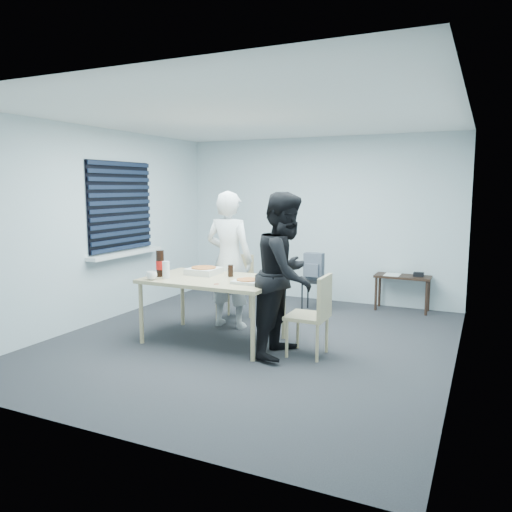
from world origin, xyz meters
The scene contains 19 objects.
room centered at (-2.20, 0.40, 1.44)m, with size 5.00×5.00×5.00m.
dining_table centered at (-0.41, -0.17, 0.70)m, with size 1.56×0.99×0.76m.
chair_far centered at (-0.65, 0.88, 0.51)m, with size 0.42×0.42×0.89m.
chair_right centered at (0.85, -0.18, 0.51)m, with size 0.42×0.42×0.89m.
person_white centered at (-0.54, 0.46, 0.89)m, with size 0.65×0.42×1.77m, color silver.
person_black centered at (0.53, -0.25, 0.89)m, with size 0.86×0.47×1.77m, color black.
side_table centered at (1.39, 2.28, 0.45)m, with size 0.80×0.35×0.53m.
stool centered at (0.20, 1.72, 0.36)m, with size 0.34×0.34×0.47m.
backpack centered at (0.20, 1.71, 0.66)m, with size 0.28×0.20×0.39m.
pizza_box_a centered at (-0.65, 0.01, 0.80)m, with size 0.36×0.36×0.09m.
pizza_box_b centered at (0.08, -0.26, 0.78)m, with size 0.30×0.30×0.04m.
mug_a centered at (-1.00, -0.57, 0.81)m, with size 0.12×0.12×0.10m, color white.
mug_b centered at (-0.34, 0.13, 0.81)m, with size 0.10×0.10×0.09m, color white.
cola_glass centered at (-0.27, -0.01, 0.83)m, with size 0.07×0.07×0.14m, color black.
soda_bottle centered at (-1.04, -0.34, 0.91)m, with size 0.10×0.10×0.32m.
plastic_cups centered at (-0.91, -0.41, 0.86)m, with size 0.08×0.08×0.20m, color silver.
rubber_band centered at (-0.20, -0.48, 0.76)m, with size 0.06×0.06×0.00m, color red.
papers centered at (1.24, 2.27, 0.53)m, with size 0.22×0.30×0.01m, color white.
black_box centered at (1.61, 2.28, 0.56)m, with size 0.14×0.10×0.06m, color black.
Camera 1 is at (2.47, -5.17, 1.82)m, focal length 35.00 mm.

